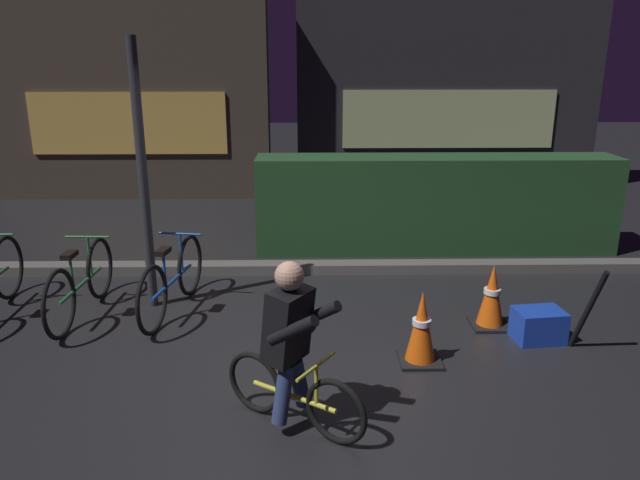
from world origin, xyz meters
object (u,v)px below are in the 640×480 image
closed_umbrella (588,310)px  street_post (143,179)px  blue_crate (538,325)px  parked_bike_center_left (172,280)px  traffic_cone_near (421,328)px  parked_bike_left_mid (81,283)px  cyclist (292,345)px  traffic_cone_far (492,297)px

closed_umbrella → street_post: bearing=-127.4°
blue_crate → closed_umbrella: bearing=-38.1°
parked_bike_center_left → traffic_cone_near: parked_bike_center_left is taller
parked_bike_left_mid → cyclist: size_ratio=1.34×
cyclist → closed_umbrella: 2.79m
street_post → blue_crate: 4.09m
street_post → parked_bike_left_mid: size_ratio=1.64×
parked_bike_center_left → cyclist: cyclist is taller
parked_bike_center_left → blue_crate: bearing=-91.8°
street_post → traffic_cone_far: (3.44, -0.59, -1.06)m
parked_bike_center_left → cyclist: size_ratio=1.34×
street_post → closed_umbrella: (4.12, -1.15, -0.96)m
traffic_cone_far → cyclist: bearing=-139.6°
parked_bike_left_mid → cyclist: (2.19, -1.94, 0.28)m
parked_bike_center_left → traffic_cone_near: bearing=-105.7°
street_post → parked_bike_center_left: bearing=-34.8°
street_post → cyclist: size_ratio=2.20×
blue_crate → cyclist: size_ratio=0.35×
parked_bike_center_left → blue_crate: 3.62m
traffic_cone_near → blue_crate: 1.25m
traffic_cone_near → closed_umbrella: bearing=5.7°
parked_bike_left_mid → traffic_cone_near: (3.27, -1.04, -0.03)m
closed_umbrella → parked_bike_center_left: bearing=-125.9°
traffic_cone_far → cyclist: size_ratio=0.52×
cyclist → blue_crate: bearing=64.0°
traffic_cone_near → parked_bike_left_mid: bearing=162.4°
parked_bike_left_mid → blue_crate: size_ratio=3.81×
traffic_cone_near → traffic_cone_far: traffic_cone_near is taller
cyclist → street_post: bearing=159.2°
traffic_cone_near → blue_crate: size_ratio=1.50×
parked_bike_center_left → traffic_cone_far: 3.21m
street_post → parked_bike_center_left: 1.07m
street_post → closed_umbrella: bearing=-15.6°
blue_crate → parked_bike_center_left: bearing=168.6°
street_post → traffic_cone_near: bearing=-26.3°
cyclist → parked_bike_center_left: bearing=156.6°
traffic_cone_near → street_post: bearing=153.7°
blue_crate → cyclist: cyclist is taller
traffic_cone_far → parked_bike_center_left: bearing=172.7°
parked_bike_left_mid → blue_crate: (4.45, -0.64, -0.20)m
street_post → traffic_cone_far: size_ratio=4.24×
traffic_cone_near → closed_umbrella: closed_umbrella is taller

